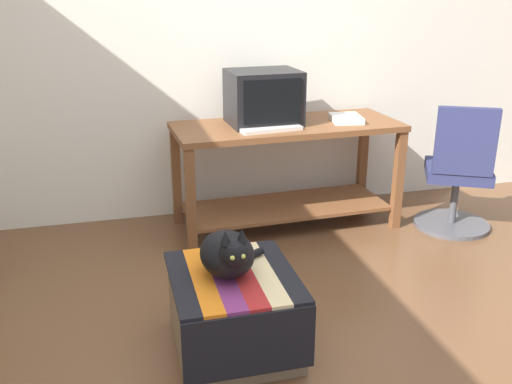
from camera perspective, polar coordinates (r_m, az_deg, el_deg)
name	(u,v)px	position (r m, az deg, el deg)	size (l,w,h in m)	color
ground_plane	(305,371)	(2.68, 4.90, -17.33)	(14.00, 14.00, 0.00)	brown
back_wall	(214,33)	(4.13, -4.22, 15.50)	(8.00, 0.10, 2.60)	silver
desk	(287,157)	(3.94, 3.06, 3.50)	(1.55, 0.68, 0.74)	brown
tv_monitor	(263,98)	(3.84, 0.75, 9.33)	(0.48, 0.41, 0.36)	black
keyboard	(270,128)	(3.70, 1.40, 6.34)	(0.40, 0.15, 0.02)	beige
book	(346,118)	(3.99, 8.95, 7.25)	(0.20, 0.25, 0.04)	white
ottoman_with_blanket	(234,312)	(2.71, -2.21, -11.83)	(0.56, 0.64, 0.39)	#7A664C
cat	(228,254)	(2.56, -2.78, -6.13)	(0.34, 0.35, 0.26)	black
office_chair	(458,177)	(4.13, 19.48, 1.41)	(0.57, 0.57, 0.89)	#4C4C51
pen	(342,120)	(4.02, 8.54, 7.12)	(0.01, 0.01, 0.14)	black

